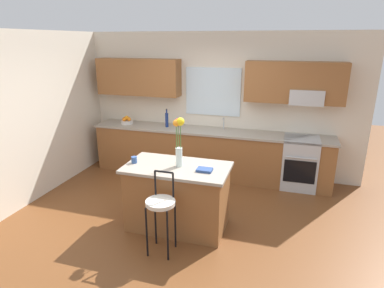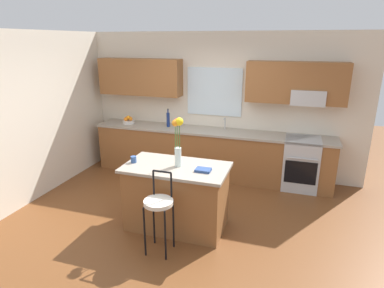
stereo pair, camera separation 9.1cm
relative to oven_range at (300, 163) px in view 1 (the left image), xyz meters
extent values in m
plane|color=brown|center=(-1.68, -1.68, -0.46)|extent=(14.00, 14.00, 0.00)
cube|color=beige|center=(-4.24, -1.38, 0.89)|extent=(0.12, 4.60, 2.70)
cube|color=beige|center=(-1.68, 0.38, 0.89)|extent=(5.60, 0.12, 2.70)
cube|color=brown|center=(-3.15, 0.15, 1.39)|extent=(1.67, 0.34, 0.70)
cube|color=brown|center=(-0.22, 0.15, 1.39)|extent=(1.67, 0.34, 0.70)
cube|color=silver|center=(-1.68, 0.31, 1.14)|extent=(1.06, 0.03, 0.90)
cube|color=#B7BABC|center=(0.00, 0.12, 1.16)|extent=(0.56, 0.36, 0.26)
cube|color=brown|center=(-1.68, 0.02, -0.02)|extent=(4.50, 0.60, 0.88)
cube|color=#9E9384|center=(-1.68, 0.02, 0.44)|extent=(4.56, 0.64, 0.04)
cube|color=#B7BABC|center=(-1.43, 0.02, 0.39)|extent=(0.54, 0.38, 0.11)
cylinder|color=#B7BABC|center=(-1.43, 0.18, 0.57)|extent=(0.02, 0.02, 0.22)
cylinder|color=#B7BABC|center=(-1.43, 0.12, 0.68)|extent=(0.02, 0.12, 0.02)
cube|color=#B7BABC|center=(0.00, 0.00, 0.00)|extent=(0.60, 0.60, 0.92)
cube|color=black|center=(0.00, -0.29, -0.06)|extent=(0.52, 0.02, 0.40)
cylinder|color=#B7BABC|center=(0.00, -0.33, 0.20)|extent=(0.50, 0.02, 0.02)
cube|color=brown|center=(-1.65, -1.88, -0.02)|extent=(1.33, 0.71, 0.88)
cube|color=#9E9384|center=(-1.65, -1.88, 0.44)|extent=(1.41, 0.79, 0.04)
cylinder|color=black|center=(-1.78, -2.63, -0.13)|extent=(0.02, 0.02, 0.66)
cylinder|color=black|center=(-1.51, -2.63, -0.13)|extent=(0.02, 0.02, 0.66)
cylinder|color=black|center=(-1.78, -2.36, -0.13)|extent=(0.02, 0.02, 0.66)
cylinder|color=black|center=(-1.51, -2.36, -0.13)|extent=(0.02, 0.02, 0.66)
cylinder|color=silver|center=(-1.65, -2.50, 0.23)|extent=(0.36, 0.36, 0.05)
cylinder|color=black|center=(-1.77, -2.36, 0.41)|extent=(0.02, 0.02, 0.32)
cylinder|color=black|center=(-1.53, -2.36, 0.41)|extent=(0.02, 0.02, 0.32)
cylinder|color=black|center=(-1.65, -2.36, 0.57)|extent=(0.23, 0.02, 0.02)
cylinder|color=silver|center=(-1.62, -1.87, 0.59)|extent=(0.09, 0.09, 0.26)
cylinder|color=#3D722D|center=(-1.59, -1.88, 0.81)|extent=(0.01, 0.01, 0.54)
sphere|color=yellow|center=(-1.59, -1.88, 1.08)|extent=(0.11, 0.11, 0.11)
cylinder|color=#3D722D|center=(-1.64, -1.83, 0.80)|extent=(0.01, 0.01, 0.52)
sphere|color=red|center=(-1.64, -1.83, 1.06)|extent=(0.10, 0.10, 0.10)
cylinder|color=#3D722D|center=(-1.65, -1.90, 0.80)|extent=(0.01, 0.01, 0.53)
sphere|color=orange|center=(-1.65, -1.90, 1.07)|extent=(0.09, 0.09, 0.09)
cylinder|color=#33518C|center=(-2.26, -1.94, 0.51)|extent=(0.08, 0.08, 0.09)
cube|color=navy|center=(-1.25, -1.94, 0.48)|extent=(0.20, 0.15, 0.03)
cylinder|color=silver|center=(-3.40, 0.02, 0.49)|extent=(0.24, 0.24, 0.06)
sphere|color=orange|center=(-3.34, 0.02, 0.56)|extent=(0.07, 0.07, 0.07)
sphere|color=orange|center=(-3.38, 0.08, 0.56)|extent=(0.07, 0.07, 0.07)
sphere|color=orange|center=(-3.44, 0.06, 0.56)|extent=(0.08, 0.08, 0.08)
sphere|color=orange|center=(-3.44, -0.01, 0.56)|extent=(0.08, 0.08, 0.08)
sphere|color=orange|center=(-3.40, 0.02, 0.59)|extent=(0.08, 0.08, 0.08)
cylinder|color=navy|center=(-2.53, 0.02, 0.60)|extent=(0.06, 0.06, 0.27)
cylinder|color=navy|center=(-2.53, 0.02, 0.77)|extent=(0.03, 0.03, 0.07)
cylinder|color=black|center=(-2.53, 0.02, 0.81)|extent=(0.03, 0.03, 0.02)
camera|label=1|loc=(-0.28, -5.73, 2.09)|focal=30.38mm
camera|label=2|loc=(-0.19, -5.70, 2.09)|focal=30.38mm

